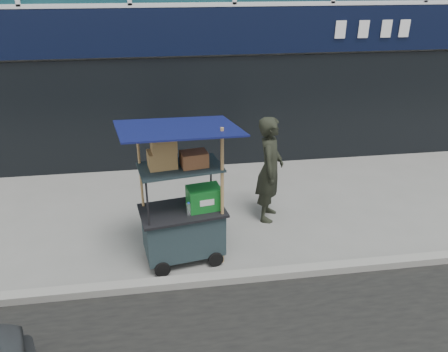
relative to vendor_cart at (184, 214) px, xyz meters
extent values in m
plane|color=slate|center=(1.31, -0.46, -0.77)|extent=(80.00, 80.00, 0.00)
cube|color=gray|center=(1.31, -0.66, -0.71)|extent=(80.00, 0.18, 0.12)
cube|color=black|center=(1.31, 3.40, 2.13)|extent=(15.68, 0.06, 0.90)
cube|color=black|center=(1.31, 3.44, 0.43)|extent=(15.68, 0.04, 2.40)
cube|color=#1A272C|center=(-0.02, 0.00, -0.29)|extent=(1.23, 0.84, 0.67)
cylinder|color=black|center=(-0.35, -0.41, -0.65)|extent=(0.23, 0.08, 0.23)
cylinder|color=black|center=(0.43, -0.28, -0.65)|extent=(0.23, 0.08, 0.23)
cube|color=black|center=(-0.02, 0.00, 0.06)|extent=(1.32, 0.93, 0.04)
cylinder|color=black|center=(-0.49, -0.36, 0.40)|extent=(0.03, 0.03, 0.71)
cylinder|color=black|center=(0.55, -0.19, 0.40)|extent=(0.03, 0.03, 0.71)
cylinder|color=black|center=(-0.58, 0.20, 0.40)|extent=(0.03, 0.03, 0.71)
cylinder|color=black|center=(0.45, 0.37, 0.40)|extent=(0.03, 0.03, 0.71)
cube|color=#1A272C|center=(-0.02, 0.00, 0.75)|extent=(1.23, 0.84, 0.03)
cylinder|color=#A07E48|center=(0.55, -0.19, 0.30)|extent=(0.05, 0.05, 2.14)
cylinder|color=#A07E48|center=(-0.58, 0.20, 0.26)|extent=(0.04, 0.04, 2.04)
cube|color=#0B0D3F|center=(-0.02, 0.00, 1.33)|extent=(1.78, 1.39, 0.19)
cube|color=#0E5A19|center=(0.31, 0.01, 0.25)|extent=(0.52, 0.41, 0.33)
cylinder|color=silver|center=(0.07, -0.18, 0.17)|extent=(0.07, 0.07, 0.19)
cylinder|color=blue|center=(0.07, -0.18, 0.28)|extent=(0.03, 0.03, 0.02)
cube|color=olive|center=(-0.26, 0.01, 0.89)|extent=(0.42, 0.34, 0.24)
cube|color=brown|center=(0.18, -0.01, 0.87)|extent=(0.40, 0.32, 0.21)
cube|color=olive|center=(-0.23, 0.00, 1.10)|extent=(0.37, 0.30, 0.19)
imported|color=black|center=(1.54, 1.02, 0.16)|extent=(0.66, 0.79, 1.86)
camera|label=1|loc=(-0.22, -5.56, 3.24)|focal=35.00mm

